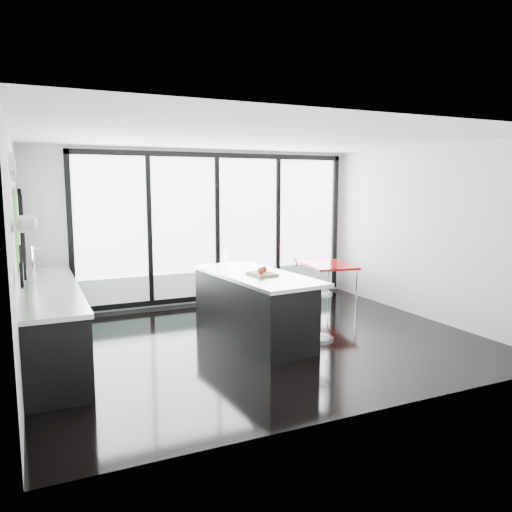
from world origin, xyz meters
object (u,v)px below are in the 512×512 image
bar_stool_near (319,315)px  red_table (325,282)px  bar_stool_far (306,304)px  island (252,305)px

bar_stool_near → red_table: bearing=75.1°
bar_stool_near → bar_stool_far: 0.68m
bar_stool_far → red_table: size_ratio=0.51×
bar_stool_near → red_table: size_ratio=0.50×
bar_stool_far → bar_stool_near: bearing=-82.3°
island → bar_stool_far: 1.04m
island → red_table: 2.62m
island → red_table: island is taller
bar_stool_near → bar_stool_far: bearing=94.7°
island → bar_stool_near: island is taller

